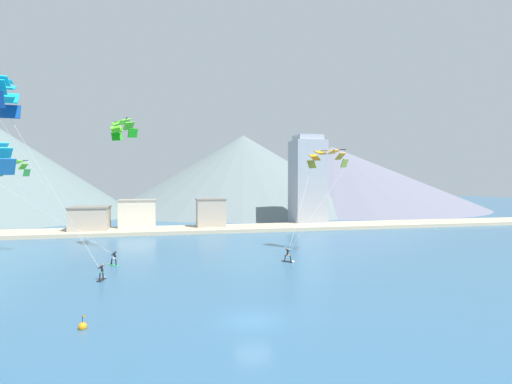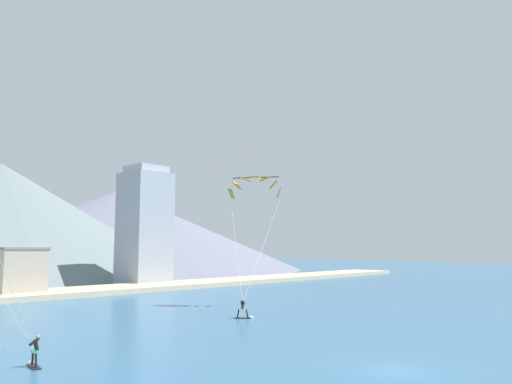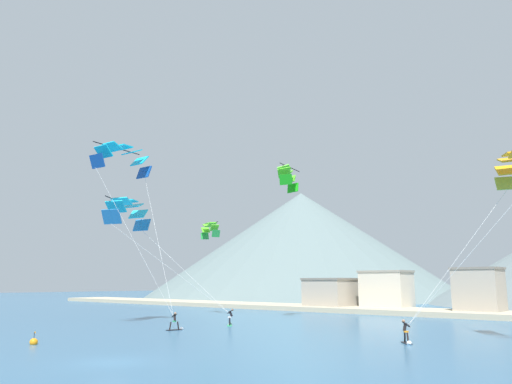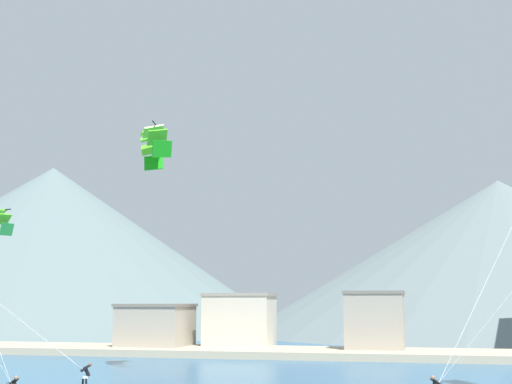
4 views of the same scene
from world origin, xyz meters
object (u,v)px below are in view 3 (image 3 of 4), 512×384
Objects in this scene: parafoil_kite_mid_center at (122,157)px; parafoil_kite_distant_high_outer at (287,176)px; race_marker_buoy at (34,342)px; kitesurfer_near_trail at (407,336)px; parafoil_kite_distant_low_drift at (210,228)px; kitesurfer_near_lead at (230,320)px; kitesurfer_mid_center at (176,325)px; parafoil_kite_near_lead at (128,210)px.

parafoil_kite_distant_high_outer is (8.68, 17.68, -0.45)m from parafoil_kite_mid_center.
parafoil_kite_mid_center is 23.23m from race_marker_buoy.
parafoil_kite_distant_low_drift reaches higher than kitesurfer_near_trail.
kitesurfer_near_lead reaches higher than kitesurfer_mid_center.
parafoil_kite_distant_low_drift is 35.64m from race_marker_buoy.
kitesurfer_near_trail is 0.99× the size of kitesurfer_mid_center.
parafoil_kite_distant_high_outer is 34.58m from race_marker_buoy.
parafoil_kite_distant_low_drift is (-34.04, 12.87, 11.20)m from kitesurfer_near_trail.
race_marker_buoy is (0.71, -13.64, -0.32)m from kitesurfer_mid_center.
parafoil_kite_near_lead is (-9.74, 0.81, 11.67)m from kitesurfer_mid_center.
kitesurfer_near_trail is at bearing 10.38° from parafoil_kite_mid_center.
parafoil_kite_mid_center is 3.72× the size of parafoil_kite_distant_low_drift.
kitesurfer_mid_center is at bearing -4.73° from parafoil_kite_near_lead.
parafoil_kite_mid_center is at bearing -53.72° from parafoil_kite_near_lead.
parafoil_kite_distant_low_drift reaches higher than kitesurfer_near_lead.
parafoil_kite_distant_high_outer is at bearing 57.02° from parafoil_kite_near_lead.
parafoil_kite_distant_low_drift is (-13.92, 0.46, -5.46)m from parafoil_kite_distant_high_outer.
kitesurfer_near_trail is 32.59m from parafoil_kite_near_lead.
parafoil_kite_mid_center is at bearing -116.14° from parafoil_kite_distant_high_outer.
kitesurfer_near_lead is at bearing 31.79° from parafoil_kite_near_lead.
parafoil_kite_distant_low_drift is at bearing 103.15° from parafoil_kite_near_lead.
parafoil_kite_mid_center is (1.48, -2.02, 5.48)m from parafoil_kite_near_lead.
parafoil_kite_mid_center is 19.79m from parafoil_kite_distant_low_drift.
kitesurfer_near_trail is 28.91m from parafoil_kite_distant_high_outer.
kitesurfer_near_lead is 20.58m from kitesurfer_near_trail.
parafoil_kite_distant_low_drift is at bearing 106.14° from parafoil_kite_mid_center.
kitesurfer_near_lead is at bearing 88.65° from kitesurfer_mid_center.
parafoil_kite_mid_center is at bearing 125.83° from race_marker_buoy.
kitesurfer_mid_center is (-20.54, -4.06, -0.04)m from kitesurfer_near_trail.
parafoil_kite_distant_high_outer is (0.42, 16.46, 16.70)m from kitesurfer_mid_center.
parafoil_kite_mid_center reaches higher than kitesurfer_near_trail.
kitesurfer_near_lead is 16.45m from parafoil_kite_near_lead.
kitesurfer_near_lead is 0.99× the size of kitesurfer_near_trail.
parafoil_kite_distant_high_outer is at bearing -1.90° from parafoil_kite_distant_low_drift.
kitesurfer_mid_center is (-0.16, -6.94, -0.05)m from kitesurfer_near_lead.
parafoil_kite_distant_high_outer reaches higher than race_marker_buoy.
parafoil_kite_distant_high_outer is at bearing 63.86° from parafoil_kite_mid_center.
parafoil_kite_mid_center is (-8.42, -8.16, 17.09)m from kitesurfer_near_lead.
kitesurfer_mid_center is 0.10× the size of parafoil_kite_mid_center.
kitesurfer_near_lead is at bearing -36.15° from parafoil_kite_distant_low_drift.
parafoil_kite_near_lead is 12.70× the size of race_marker_buoy.
parafoil_kite_near_lead is at bearing -122.98° from parafoil_kite_distant_high_outer.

